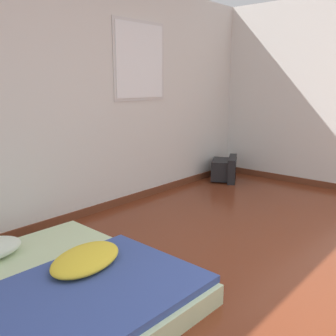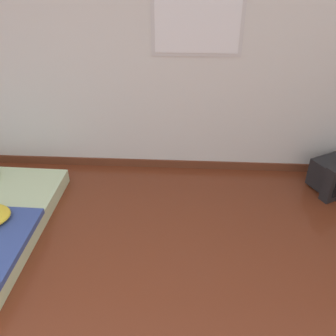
# 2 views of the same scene
# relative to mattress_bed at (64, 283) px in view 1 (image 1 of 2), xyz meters

# --- Properties ---
(wall_back) EXTENTS (8.34, 0.08, 2.60)m
(wall_back) POSITION_rel_mattress_bed_xyz_m (1.07, 1.25, 1.19)
(wall_back) COLOR silver
(wall_back) RESTS_ON ground_plane
(mattress_bed) EXTENTS (1.39, 1.80, 0.29)m
(mattress_bed) POSITION_rel_mattress_bed_xyz_m (0.00, 0.00, 0.00)
(mattress_bed) COLOR beige
(mattress_bed) RESTS_ON ground_plane
(crt_tv) EXTENTS (0.63, 0.56, 0.37)m
(crt_tv) POSITION_rel_mattress_bed_xyz_m (3.47, 0.91, 0.07)
(crt_tv) COLOR black
(crt_tv) RESTS_ON ground_plane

